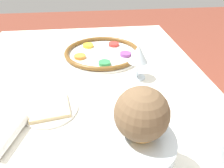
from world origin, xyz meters
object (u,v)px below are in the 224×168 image
at_px(seder_plate, 102,53).
at_px(napkin_roll, 8,135).
at_px(fruit_stand, 133,146).
at_px(cup_near, 222,144).
at_px(bread_plate, 50,109).
at_px(coconut, 142,114).
at_px(wine_glass, 138,55).
at_px(orange_fruit, 142,123).

relative_size(seder_plate, napkin_roll, 2.38).
distance_m(fruit_stand, cup_near, 0.24).
bearing_deg(bread_plate, coconut, 44.90).
distance_m(seder_plate, wine_glass, 0.26).
bearing_deg(wine_glass, bread_plate, -62.26).
bearing_deg(seder_plate, napkin_roll, -30.37).
bearing_deg(seder_plate, bread_plate, -27.54).
relative_size(seder_plate, bread_plate, 2.01).
height_order(seder_plate, bread_plate, seder_plate).
relative_size(seder_plate, cup_near, 4.48).
bearing_deg(fruit_stand, orange_fruit, 96.82).
relative_size(napkin_roll, cup_near, 1.89).
bearing_deg(wine_glass, seder_plate, -151.19).
bearing_deg(cup_near, orange_fruit, -84.74).
bearing_deg(fruit_stand, wine_glass, 166.01).
bearing_deg(wine_glass, cup_near, 18.27).
xyz_separation_m(seder_plate, cup_near, (0.61, 0.25, 0.02)).
distance_m(wine_glass, napkin_roll, 0.51).
distance_m(coconut, cup_near, 0.25).
relative_size(wine_glass, fruit_stand, 0.76).
relative_size(coconut, napkin_roll, 0.76).
distance_m(napkin_roll, cup_near, 0.55).
xyz_separation_m(bread_plate, napkin_roll, (0.12, -0.09, 0.01)).
bearing_deg(coconut, seder_plate, -177.02).
bearing_deg(orange_fruit, cup_near, 95.26).
xyz_separation_m(fruit_stand, orange_fruit, (-0.00, 0.02, 0.06)).
distance_m(orange_fruit, cup_near, 0.24).
distance_m(orange_fruit, napkin_roll, 0.37).
height_order(seder_plate, fruit_stand, fruit_stand).
height_order(orange_fruit, napkin_roll, orange_fruit).
xyz_separation_m(wine_glass, cup_near, (0.39, 0.13, -0.07)).
height_order(wine_glass, bread_plate, wine_glass).
bearing_deg(napkin_roll, coconut, 69.99).
relative_size(orange_fruit, napkin_roll, 0.54).
height_order(seder_plate, cup_near, cup_near).
xyz_separation_m(coconut, bread_plate, (-0.23, -0.23, -0.15)).
xyz_separation_m(fruit_stand, cup_near, (-0.02, 0.23, -0.05)).
relative_size(coconut, cup_near, 1.44).
bearing_deg(orange_fruit, coconut, 179.84).
bearing_deg(bread_plate, seder_plate, 152.46).
distance_m(wine_glass, coconut, 0.42).
distance_m(wine_glass, bread_plate, 0.37).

